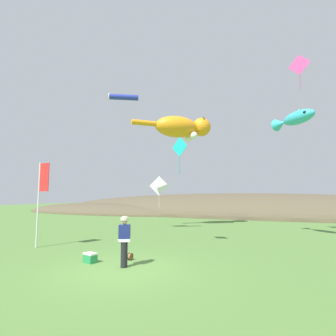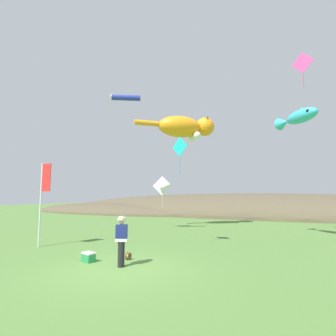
{
  "view_description": "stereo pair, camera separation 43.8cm",
  "coord_description": "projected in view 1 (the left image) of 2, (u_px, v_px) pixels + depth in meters",
  "views": [
    {
      "loc": [
        5.12,
        -7.87,
        2.54
      ],
      "look_at": [
        0.0,
        4.0,
        3.88
      ],
      "focal_mm": 28.0,
      "sensor_mm": 36.0,
      "label": 1
    },
    {
      "loc": [
        5.52,
        -7.69,
        2.54
      ],
      "look_at": [
        0.0,
        4.0,
        3.88
      ],
      "focal_mm": 28.0,
      "sensor_mm": 36.0,
      "label": 2
    }
  ],
  "objects": [
    {
      "name": "kite_tube_streamer",
      "position": [
        123.0,
        97.0,
        17.08
      ],
      "size": [
        1.85,
        1.31,
        0.44
      ],
      "color": "#2633A5"
    },
    {
      "name": "kite_fish_windsock",
      "position": [
        294.0,
        119.0,
        15.25
      ],
      "size": [
        2.5,
        2.66,
        0.88
      ],
      "color": "#33B2CC"
    },
    {
      "name": "ground_plane",
      "position": [
        122.0,
        270.0,
        8.94
      ],
      "size": [
        120.0,
        120.0,
        0.0
      ],
      "primitive_type": "plane",
      "color": "#517A38"
    },
    {
      "name": "distant_hill_ridge",
      "position": [
        223.0,
        214.0,
        34.27
      ],
      "size": [
        60.58,
        16.64,
        5.54
      ],
      "color": "brown",
      "rests_on": "ground"
    },
    {
      "name": "kite_giant_cat",
      "position": [
        182.0,
        127.0,
        21.01
      ],
      "size": [
        5.21,
        4.81,
        2.0
      ],
      "color": "orange"
    },
    {
      "name": "picnic_cooler",
      "position": [
        90.0,
        258.0,
        9.89
      ],
      "size": [
        0.55,
        0.44,
        0.36
      ],
      "color": "#268C4C",
      "rests_on": "ground"
    },
    {
      "name": "kite_spool",
      "position": [
        130.0,
        256.0,
        10.27
      ],
      "size": [
        0.13,
        0.28,
        0.28
      ],
      "color": "olive",
      "rests_on": "ground"
    },
    {
      "name": "festival_banner_pole",
      "position": [
        41.0,
        191.0,
        12.91
      ],
      "size": [
        0.66,
        0.08,
        4.17
      ],
      "color": "silver",
      "rests_on": "ground"
    },
    {
      "name": "kite_diamond_pink",
      "position": [
        299.0,
        65.0,
        15.7
      ],
      "size": [
        1.2,
        0.44,
        2.17
      ],
      "color": "#E53F8C"
    },
    {
      "name": "kite_diamond_teal",
      "position": [
        180.0,
        147.0,
        13.26
      ],
      "size": [
        0.95,
        0.38,
        1.91
      ],
      "color": "#19BFBF"
    },
    {
      "name": "festival_attendant",
      "position": [
        124.0,
        240.0,
        9.32
      ],
      "size": [
        0.49,
        0.42,
        1.77
      ],
      "color": "black",
      "rests_on": "ground"
    },
    {
      "name": "kite_diamond_white",
      "position": [
        159.0,
        186.0,
        20.04
      ],
      "size": [
        1.43,
        0.46,
        2.39
      ],
      "color": "white"
    }
  ]
}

